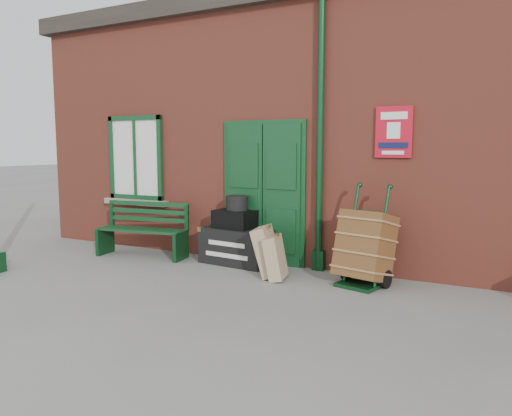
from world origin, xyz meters
The scene contains 9 objects.
ground centered at (0.00, 0.00, 0.00)m, with size 80.00×80.00×0.00m, color gray.
station_building centered at (0.00, 3.49, 2.16)m, with size 10.30×4.30×4.36m.
bench centered at (-2.33, 0.97, 0.48)m, with size 1.59×0.70×0.95m.
houdini_trunk centered at (-0.64, 1.25, 0.29)m, with size 1.14×0.63×0.57m, color black.
strongbox centered at (-0.69, 1.25, 0.71)m, with size 0.63×0.46×0.29m, color black.
hatbox centered at (-0.66, 1.25, 0.97)m, with size 0.34×0.34×0.23m, color black.
suitcase_back centered at (0.12, 0.76, 0.37)m, with size 0.20×0.50×0.70m, color tan.
suitcase_front centered at (0.30, 0.66, 0.31)m, with size 0.18×0.45×0.60m, color tan.
porter_trolley centered at (1.48, 0.96, 0.52)m, with size 0.79×0.83×1.33m.
Camera 1 is at (3.28, -5.49, 1.85)m, focal length 35.00 mm.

